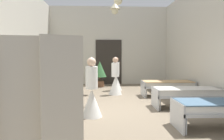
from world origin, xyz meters
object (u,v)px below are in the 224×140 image
(bed_right_row_0, at_px, (221,107))
(bed_right_row_1, at_px, (187,93))
(nurse_near_aisle, at_px, (116,78))
(nurse_mid_aisle, at_px, (115,81))
(nurse_far_aisle, at_px, (92,96))
(bed_left_row_2, at_px, (55,85))
(patient_seated_primary, at_px, (64,73))
(bed_left_row_1, at_px, (40,94))
(potted_plant, at_px, (100,71))
(bed_right_row_2, at_px, (167,85))
(patient_seated_secondary, at_px, (53,79))
(privacy_screen, at_px, (20,122))
(bed_left_row_0, at_px, (14,110))

(bed_right_row_0, height_order, bed_right_row_1, same)
(bed_right_row_1, relative_size, nurse_near_aisle, 1.28)
(nurse_mid_aisle, bearing_deg, nurse_far_aisle, 96.44)
(bed_left_row_2, relative_size, nurse_mid_aisle, 1.28)
(nurse_mid_aisle, relative_size, patient_seated_primary, 1.86)
(bed_left_row_1, height_order, bed_left_row_2, same)
(patient_seated_primary, bearing_deg, nurse_mid_aisle, 12.40)
(potted_plant, bearing_deg, bed_right_row_2, -46.19)
(bed_left_row_1, distance_m, nurse_near_aisle, 4.19)
(nurse_far_aisle, xyz_separation_m, patient_seated_secondary, (-1.15, 0.90, 0.34))
(bed_left_row_2, height_order, patient_seated_secondary, patient_seated_secondary)
(bed_left_row_1, relative_size, nurse_near_aisle, 1.28)
(patient_seated_primary, bearing_deg, patient_seated_secondary, -90.00)
(patient_seated_secondary, bearing_deg, nurse_far_aisle, -38.21)
(bed_right_row_0, relative_size, bed_right_row_2, 1.00)
(bed_left_row_2, distance_m, bed_right_row_2, 4.22)
(bed_right_row_0, distance_m, nurse_far_aisle, 2.91)
(nurse_far_aisle, distance_m, potted_plant, 5.49)
(bed_right_row_0, xyz_separation_m, privacy_screen, (-3.27, -2.25, 0.41))
(bed_right_row_2, distance_m, nurse_mid_aisle, 2.00)
(nurse_mid_aisle, xyz_separation_m, privacy_screen, (-1.32, -6.48, 0.32))
(bed_left_row_2, bearing_deg, bed_right_row_1, -24.22)
(privacy_screen, bearing_deg, potted_plant, 76.51)
(bed_left_row_0, height_order, bed_left_row_1, same)
(bed_right_row_2, xyz_separation_m, nurse_mid_aisle, (-1.95, 0.44, 0.09))
(nurse_near_aisle, bearing_deg, bed_right_row_0, 107.35)
(bed_right_row_1, height_order, potted_plant, potted_plant)
(patient_seated_primary, bearing_deg, potted_plant, 64.35)
(bed_left_row_2, xyz_separation_m, patient_seated_secondary, (0.35, -1.88, 0.43))
(bed_right_row_0, height_order, nurse_mid_aisle, nurse_mid_aisle)
(bed_left_row_0, distance_m, nurse_far_aisle, 1.81)
(bed_right_row_2, bearing_deg, privacy_screen, -118.44)
(bed_left_row_0, relative_size, patient_seated_primary, 2.38)
(patient_seated_primary, bearing_deg, nurse_far_aisle, -67.68)
(bed_right_row_1, relative_size, patient_seated_secondary, 2.38)
(nurse_mid_aisle, relative_size, potted_plant, 1.17)
(bed_right_row_1, bearing_deg, patient_seated_secondary, 179.70)
(nurse_far_aisle, bearing_deg, potted_plant, 130.94)
(bed_right_row_2, bearing_deg, nurse_near_aisle, 139.91)
(bed_left_row_0, relative_size, bed_right_row_1, 1.00)
(bed_left_row_1, xyz_separation_m, nurse_mid_aisle, (2.27, 2.34, 0.09))
(patient_seated_secondary, bearing_deg, potted_plant, 74.27)
(nurse_near_aisle, height_order, privacy_screen, privacy_screen)
(bed_right_row_2, bearing_deg, patient_seated_secondary, -154.12)
(bed_left_row_2, bearing_deg, patient_seated_primary, 2.04)
(bed_right_row_0, distance_m, bed_right_row_1, 1.90)
(bed_left_row_1, height_order, patient_seated_primary, patient_seated_primary)
(patient_seated_primary, bearing_deg, bed_left_row_2, -177.96)
(bed_left_row_0, distance_m, patient_seated_secondary, 2.00)
(potted_plant, bearing_deg, bed_right_row_1, -60.63)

